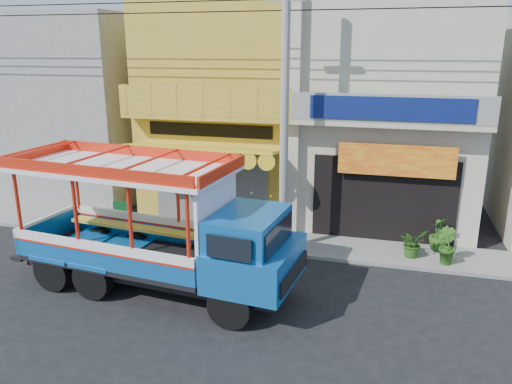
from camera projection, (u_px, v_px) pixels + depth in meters
ground at (293, 306)px, 12.64m from camera, size 90.00×90.00×0.00m
sidewalk at (317, 246)px, 16.33m from camera, size 30.00×2.00×0.12m
shophouse_left at (235, 105)px, 19.87m from camera, size 6.00×7.50×8.24m
shophouse_right at (390, 109)px, 18.37m from camera, size 6.00×6.75×8.24m
party_pilaster at (294, 121)px, 16.26m from camera, size 0.35×0.30×8.00m
filler_building_left at (83, 107)px, 21.75m from camera, size 6.00×6.00×7.60m
utility_pole at (290, 93)px, 14.50m from camera, size 28.00×0.26×9.00m
songthaew_truck at (172, 231)px, 12.85m from camera, size 8.01×3.32×3.64m
green_sign at (122, 216)px, 17.75m from camera, size 0.62×0.35×0.95m
potted_plant_a at (413, 243)px, 15.25m from camera, size 1.06×1.05×0.89m
potted_plant_b at (446, 246)px, 14.75m from camera, size 0.73×0.77×1.09m
potted_plant_c at (439, 234)px, 15.72m from camera, size 0.84×0.84×1.09m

